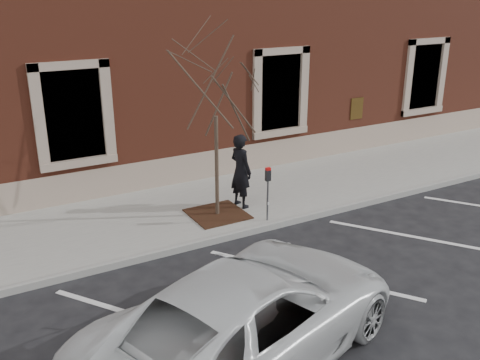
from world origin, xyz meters
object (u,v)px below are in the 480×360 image
parking_meter (268,184)px  sapling (215,87)px  white_truck (249,315)px  man (241,171)px

parking_meter → sapling: sapling is taller
parking_meter → sapling: size_ratio=0.30×
parking_meter → sapling: 2.51m
parking_meter → white_truck: 4.80m
sapling → white_truck: size_ratio=0.81×
sapling → white_truck: bearing=-111.9°
parking_meter → white_truck: bearing=-138.4°
sapling → parking_meter: bearing=-45.1°
parking_meter → white_truck: size_ratio=0.24×
man → white_truck: size_ratio=0.34×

